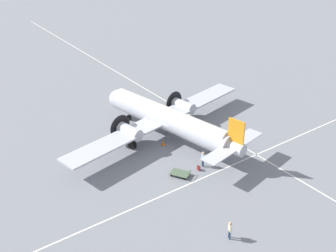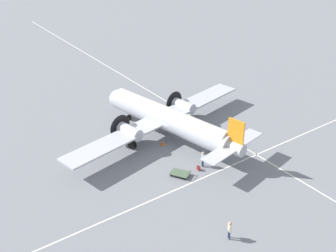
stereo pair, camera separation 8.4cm
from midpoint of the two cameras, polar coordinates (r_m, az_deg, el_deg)
ground_plane at (r=47.40m, az=0.05°, el=-1.64°), size 300.00×300.00×0.00m
apron_line_eastwest at (r=50.42m, az=5.19°, el=0.19°), size 120.00×0.16×0.01m
apron_line_northsouth at (r=41.96m, az=6.66°, el=-6.20°), size 0.16×120.00×0.01m
airliner_main at (r=46.47m, az=-0.28°, el=1.09°), size 19.35×25.46×5.42m
crew_foreground at (r=34.12m, az=8.42°, el=-13.57°), size 0.52×0.33×1.66m
passenger_boarding at (r=42.10m, az=4.81°, el=-4.28°), size 0.55×0.31×1.70m
suitcase_near_door at (r=41.95m, az=4.21°, el=-5.71°), size 0.39×0.16×0.50m
baggage_cart at (r=41.03m, az=1.72°, el=-6.42°), size 2.19×1.97×0.56m
traffic_cone at (r=45.96m, az=-0.62°, el=-2.31°), size 0.41×0.41×0.54m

